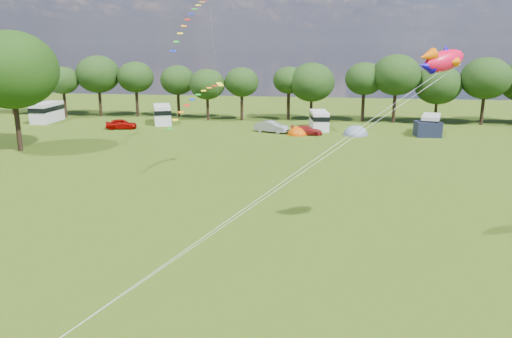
# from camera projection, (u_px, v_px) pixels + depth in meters

# --- Properties ---
(ground_plane) EXTENTS (180.00, 180.00, 0.00)m
(ground_plane) POSITION_uv_depth(u_px,v_px,m) (233.00, 283.00, 25.52)
(ground_plane) COLOR black
(ground_plane) RESTS_ON ground
(tree_line) EXTENTS (102.98, 10.98, 10.27)m
(tree_line) POSITION_uv_depth(u_px,v_px,m) (336.00, 80.00, 75.92)
(tree_line) COLOR black
(tree_line) RESTS_ON ground
(big_tree) EXTENTS (10.00, 10.00, 13.28)m
(big_tree) POSITION_uv_depth(u_px,v_px,m) (11.00, 70.00, 54.40)
(big_tree) COLOR black
(big_tree) RESTS_ON ground
(car_a) EXTENTS (4.64, 2.66, 1.45)m
(car_a) POSITION_uv_depth(u_px,v_px,m) (121.00, 124.00, 70.50)
(car_a) COLOR #930603
(car_a) RESTS_ON ground
(car_b) EXTENTS (4.59, 2.91, 1.52)m
(car_b) POSITION_uv_depth(u_px,v_px,m) (271.00, 127.00, 67.95)
(car_b) COLOR gray
(car_b) RESTS_ON ground
(car_c) EXTENTS (4.13, 1.99, 1.20)m
(car_c) POSITION_uv_depth(u_px,v_px,m) (307.00, 130.00, 66.21)
(car_c) COLOR maroon
(car_c) RESTS_ON ground
(campervan_a) EXTENTS (2.72, 6.12, 2.97)m
(campervan_a) POSITION_uv_depth(u_px,v_px,m) (47.00, 112.00, 76.68)
(campervan_a) COLOR silver
(campervan_a) RESTS_ON ground
(campervan_b) EXTENTS (4.29, 6.17, 2.79)m
(campervan_b) POSITION_uv_depth(u_px,v_px,m) (162.00, 114.00, 75.04)
(campervan_b) COLOR silver
(campervan_b) RESTS_ON ground
(campervan_c) EXTENTS (3.00, 5.54, 2.58)m
(campervan_c) POSITION_uv_depth(u_px,v_px,m) (319.00, 120.00, 70.00)
(campervan_c) COLOR silver
(campervan_c) RESTS_ON ground
(campervan_d) EXTENTS (3.45, 5.65, 2.58)m
(campervan_d) POSITION_uv_depth(u_px,v_px,m) (431.00, 124.00, 66.44)
(campervan_d) COLOR #B5B5B8
(campervan_d) RESTS_ON ground
(tent_orange) EXTENTS (2.77, 3.04, 2.17)m
(tent_orange) POSITION_uv_depth(u_px,v_px,m) (298.00, 134.00, 66.47)
(tent_orange) COLOR #C04300
(tent_orange) RESTS_ON ground
(tent_greyblue) EXTENTS (3.34, 3.65, 2.48)m
(tent_greyblue) POSITION_uv_depth(u_px,v_px,m) (356.00, 135.00, 66.23)
(tent_greyblue) COLOR slate
(tent_greyblue) RESTS_ON ground
(awning_navy) EXTENTS (3.36, 2.83, 1.95)m
(awning_navy) POSITION_uv_depth(u_px,v_px,m) (428.00, 129.00, 65.02)
(awning_navy) COLOR black
(awning_navy) RESTS_ON ground
(fish_kite) EXTENTS (3.19, 2.56, 1.75)m
(fish_kite) POSITION_uv_depth(u_px,v_px,m) (441.00, 61.00, 27.17)
(fish_kite) COLOR red
(fish_kite) RESTS_ON ground
(streamer_kite_a) EXTENTS (3.42, 5.57, 5.79)m
(streamer_kite_a) POSITION_uv_depth(u_px,v_px,m) (194.00, 15.00, 52.34)
(streamer_kite_a) COLOR #E8A500
(streamer_kite_a) RESTS_ON ground
(streamer_kite_b) EXTENTS (4.25, 4.66, 3.79)m
(streamer_kite_b) POSITION_uv_depth(u_px,v_px,m) (199.00, 98.00, 44.53)
(streamer_kite_b) COLOR yellow
(streamer_kite_b) RESTS_ON ground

